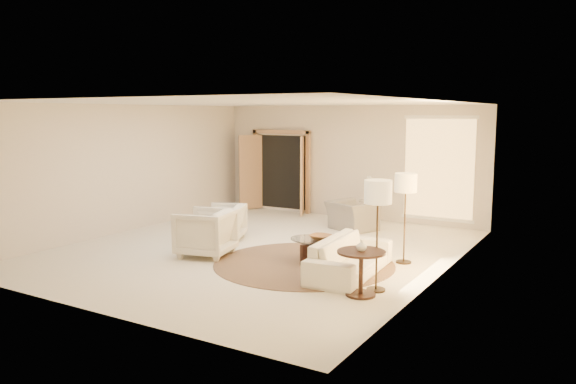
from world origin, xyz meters
The scene contains 18 objects.
room centered at (0.00, 0.00, 1.40)m, with size 7.04×8.04×2.83m.
windows_right centered at (3.45, 0.10, 1.35)m, with size 0.10×6.40×2.40m, color #EBB45E, non-canonical shape.
window_back_corner centered at (2.30, 3.95, 1.35)m, with size 1.70×0.10×2.40m, color #EBB45E, non-canonical shape.
curtains_right centered at (3.40, 1.00, 1.30)m, with size 0.06×5.20×2.60m, color tan, non-canonical shape.
french_doors centered at (-1.90, 3.82, 1.07)m, with size 1.95×0.66×2.16m.
area_rug centered at (1.26, -0.49, 0.01)m, with size 3.15×3.15×0.01m, color #3A261A.
sofa centered at (2.22, -0.68, 0.30)m, with size 2.06×0.80×0.60m, color silver.
armchair_left centered at (-1.12, 0.38, 0.40)m, with size 0.78×0.73×0.80m, color silver.
armchair_right centered at (-0.59, -0.91, 0.47)m, with size 0.92×0.86×0.95m, color silver.
accent_chair centered at (0.76, 2.60, 0.43)m, with size 0.99×0.65×0.87m, color gray.
coffee_table centered at (1.47, -0.27, 0.26)m, with size 1.34×1.34×0.41m.
end_table centered at (2.80, -1.57, 0.45)m, with size 0.70×0.70×0.66m.
side_table centered at (0.84, 3.40, 0.34)m, with size 0.49×0.49×0.57m.
floor_lamp_near centered at (2.73, 0.47, 1.35)m, with size 0.38×0.38×1.58m.
floor_lamp_far centered at (2.90, -1.24, 1.40)m, with size 0.40×0.40×1.65m.
bowl centered at (1.47, -0.27, 0.46)m, with size 0.37×0.37×0.09m, color brown.
end_vase centered at (2.80, -1.57, 0.73)m, with size 0.15×0.15×0.16m, color silver.
side_vase centered at (0.84, 3.40, 0.69)m, with size 0.24×0.24×0.25m, color silver.
Camera 1 is at (5.90, -8.80, 2.61)m, focal length 35.00 mm.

